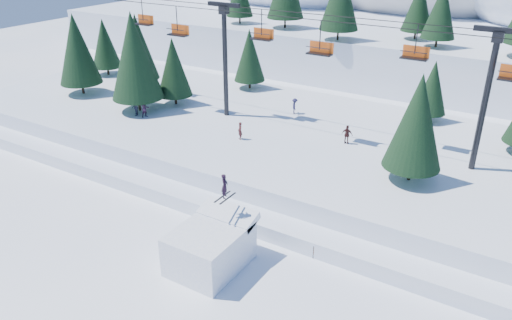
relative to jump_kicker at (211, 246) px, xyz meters
The scene contains 9 objects.
ground 2.31m from the jump_kicker, 141.11° to the right, with size 160.00×160.00×0.00m, color white.
mid_shelf 16.90m from the jump_kicker, 94.90° to the left, with size 70.00×22.00×2.50m, color white.
berm 7.04m from the jump_kicker, 101.92° to the left, with size 70.00×6.00×1.10m, color white.
jump_kicker is the anchor object (origin of this frame).
chairlift 18.67m from the jump_kicker, 92.61° to the left, with size 46.00×3.21×10.28m.
conifer_stand 18.22m from the jump_kicker, 98.64° to the left, with size 61.23×16.32×9.39m.
distant_skiers 17.17m from the jump_kicker, 103.84° to the left, with size 33.40×10.09×1.80m.
banner_near 7.60m from the jump_kicker, 32.27° to the left, with size 2.84×0.42×0.90m.
banner_far 11.49m from the jump_kicker, 26.76° to the left, with size 2.66×1.10×0.90m.
Camera 1 is at (16.75, -18.56, 18.80)m, focal length 35.00 mm.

